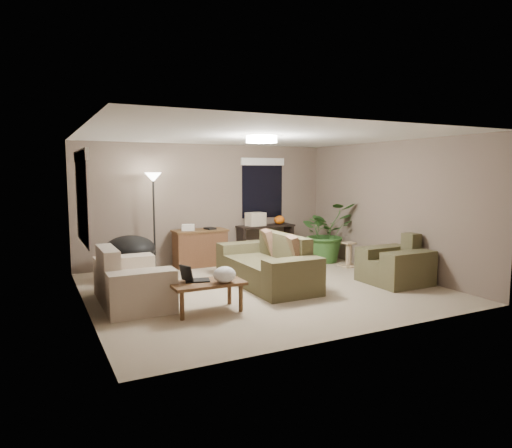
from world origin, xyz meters
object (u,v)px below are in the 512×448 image
coffee_table (207,286)px  desk (200,248)px  loveseat (130,284)px  console_table (266,239)px  main_sofa (268,267)px  armchair (395,266)px  houseplant (326,239)px  cat_scratching_post (349,256)px  floor_lamp (153,189)px  papasan_chair (130,254)px

coffee_table → desk: desk is taller
loveseat → console_table: loveseat is taller
main_sofa → console_table: (1.06, 2.11, 0.14)m
armchair → houseplant: size_ratio=0.78×
loveseat → armchair: bearing=-10.3°
cat_scratching_post → coffee_table: bearing=-156.7°
console_table → cat_scratching_post: (1.11, -1.54, -0.22)m
desk → cat_scratching_post: desk is taller
main_sofa → houseplant: size_ratio=1.72×
console_table → houseplant: houseplant is taller
main_sofa → floor_lamp: 2.73m
console_table → papasan_chair: bearing=-166.9°
cat_scratching_post → console_table: bearing=125.7°
main_sofa → cat_scratching_post: (2.17, 0.57, -0.08)m
papasan_chair → console_table: bearing=13.1°
papasan_chair → cat_scratching_post: 4.30m
console_table → papasan_chair: papasan_chair is taller
coffee_table → cat_scratching_post: bearing=23.3°
loveseat → houseplant: (4.40, 1.34, 0.20)m
loveseat → coffee_table: 1.23m
loveseat → console_table: 4.08m
main_sofa → loveseat: (-2.35, -0.13, 0.00)m
loveseat → houseplant: houseplant is taller
main_sofa → console_table: main_sofa is taller
armchair → console_table: armchair is taller
console_table → floor_lamp: size_ratio=0.68×
main_sofa → cat_scratching_post: bearing=14.7°
coffee_table → cat_scratching_post: cat_scratching_post is taller
coffee_table → papasan_chair: papasan_chair is taller
cat_scratching_post → loveseat: bearing=-171.2°
armchair → cat_scratching_post: bearing=84.1°
floor_lamp → houseplant: size_ratio=1.49×
coffee_table → floor_lamp: 3.15m
papasan_chair → floor_lamp: bearing=42.0°
houseplant → floor_lamp: bearing=168.9°
coffee_table → loveseat: bearing=134.7°
main_sofa → console_table: size_ratio=1.69×
armchair → papasan_chair: (-4.06, 2.30, 0.17)m
papasan_chair → desk: bearing=21.6°
console_table → coffee_table: bearing=-129.3°
houseplant → cat_scratching_post: size_ratio=2.56×
coffee_table → houseplant: bearing=32.0°
armchair → loveseat: bearing=169.7°
coffee_table → desk: bearing=72.1°
desk → console_table: bearing=4.4°
loveseat → desk: loveseat is taller
loveseat → papasan_chair: bearing=78.8°
desk → papasan_chair: (-1.53, -0.60, 0.09)m
main_sofa → armchair: (2.01, -0.92, 0.00)m
coffee_table → floor_lamp: size_ratio=0.52×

